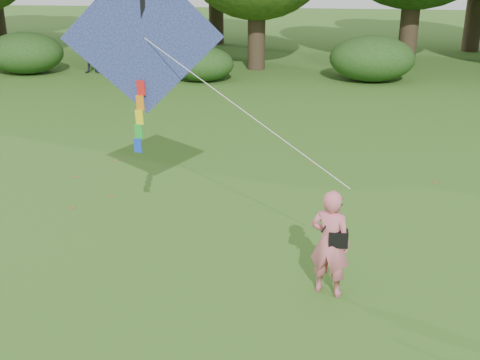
# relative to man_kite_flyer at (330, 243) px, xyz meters

# --- Properties ---
(ground) EXTENTS (100.00, 100.00, 0.00)m
(ground) POSITION_rel_man_kite_flyer_xyz_m (-0.90, -0.99, -0.89)
(ground) COLOR #265114
(ground) RESTS_ON ground
(man_kite_flyer) EXTENTS (0.76, 0.63, 1.78)m
(man_kite_flyer) POSITION_rel_man_kite_flyer_xyz_m (0.00, 0.00, 0.00)
(man_kite_flyer) COLOR #DB6778
(man_kite_flyer) RESTS_ON ground
(bystander_left) EXTENTS (0.93, 0.79, 1.68)m
(bystander_left) POSITION_rel_man_kite_flyer_xyz_m (-9.98, 17.19, -0.05)
(bystander_left) COLOR #2B2B39
(bystander_left) RESTS_ON ground
(crossbody_bag) EXTENTS (0.43, 0.20, 0.71)m
(crossbody_bag) POSITION_rel_man_kite_flyer_xyz_m (0.12, -0.03, 0.12)
(crossbody_bag) COLOR black
(crossbody_bag) RESTS_ON ground
(flying_kite) EXTENTS (4.75, 1.68, 3.35)m
(flying_kite) POSITION_rel_man_kite_flyer_xyz_m (-3.18, 1.29, 2.91)
(flying_kite) COLOR #295AB3
(flying_kite) RESTS_ON ground
(shrub_band) EXTENTS (39.15, 3.22, 1.88)m
(shrub_band) POSITION_rel_man_kite_flyer_xyz_m (-1.62, 16.61, -0.04)
(shrub_band) COLOR #264919
(shrub_band) RESTS_ON ground
(fallen_leaves) EXTENTS (9.76, 11.06, 0.01)m
(fallen_leaves) POSITION_rel_man_kite_flyer_xyz_m (-1.63, 1.62, -0.89)
(fallen_leaves) COLOR brown
(fallen_leaves) RESTS_ON ground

